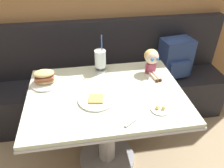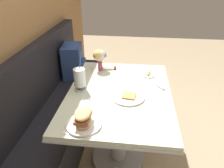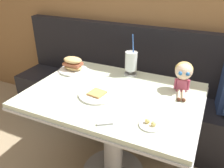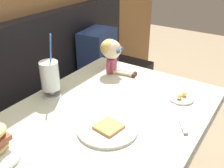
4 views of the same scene
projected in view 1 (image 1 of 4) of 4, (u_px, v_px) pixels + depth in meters
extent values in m
cube|color=black|center=(99.00, 99.00, 2.34)|extent=(2.60, 0.48, 0.45)
cube|color=black|center=(95.00, 48.00, 2.21)|extent=(2.60, 0.10, 0.55)
cube|color=beige|center=(106.00, 95.00, 1.57)|extent=(1.10, 0.80, 0.03)
cube|color=#B7BABF|center=(106.00, 97.00, 1.59)|extent=(1.11, 0.81, 0.02)
cylinder|color=#A5A8AD|center=(107.00, 130.00, 1.78)|extent=(0.14, 0.14, 0.65)
cylinder|color=gray|center=(107.00, 157.00, 1.98)|extent=(0.48, 0.48, 0.04)
cylinder|color=white|center=(97.00, 99.00, 1.49)|extent=(0.25, 0.25, 0.01)
cube|color=tan|center=(96.00, 99.00, 1.48)|extent=(0.11, 0.11, 0.01)
cylinder|color=silver|center=(100.00, 70.00, 1.81)|extent=(0.10, 0.10, 0.01)
cylinder|color=silver|center=(100.00, 68.00, 1.80)|extent=(0.03, 0.03, 0.03)
cylinder|color=silver|center=(100.00, 59.00, 1.76)|extent=(0.09, 0.09, 0.14)
cylinder|color=brown|center=(100.00, 60.00, 1.76)|extent=(0.08, 0.08, 0.12)
cylinder|color=blue|center=(102.00, 48.00, 1.70)|extent=(0.01, 0.04, 0.22)
cube|color=white|center=(46.00, 84.00, 1.66)|extent=(0.22, 0.22, 0.00)
cylinder|color=white|center=(46.00, 83.00, 1.65)|extent=(0.22, 0.22, 0.01)
ellipsoid|color=tan|center=(45.00, 80.00, 1.64)|extent=(0.15, 0.10, 0.04)
cube|color=#995138|center=(45.00, 77.00, 1.62)|extent=(0.14, 0.09, 0.02)
ellipsoid|color=tan|center=(44.00, 73.00, 1.60)|extent=(0.15, 0.10, 0.04)
cylinder|color=white|center=(160.00, 109.00, 1.41)|extent=(0.12, 0.12, 0.01)
sphere|color=#F4E07A|center=(158.00, 107.00, 1.40)|extent=(0.03, 0.03, 0.03)
sphere|color=#F4E07A|center=(164.00, 108.00, 1.40)|extent=(0.03, 0.03, 0.03)
cube|color=silver|center=(143.00, 114.00, 1.38)|extent=(0.13, 0.09, 0.00)
cube|color=#B2B5BA|center=(130.00, 123.00, 1.31)|extent=(0.08, 0.06, 0.01)
cube|color=#B74C6B|center=(151.00, 68.00, 1.77)|extent=(0.07, 0.05, 0.08)
sphere|color=beige|center=(152.00, 57.00, 1.71)|extent=(0.11, 0.11, 0.11)
ellipsoid|color=#D8B766|center=(151.00, 55.00, 1.72)|extent=(0.13, 0.12, 0.10)
sphere|color=#2D6BB2|center=(152.00, 60.00, 1.67)|extent=(0.03, 0.03, 0.03)
sphere|color=#2D6BB2|center=(157.00, 59.00, 1.68)|extent=(0.03, 0.03, 0.03)
cylinder|color=beige|center=(153.00, 77.00, 1.72)|extent=(0.04, 0.12, 0.02)
cylinder|color=beige|center=(157.00, 76.00, 1.73)|extent=(0.04, 0.12, 0.02)
sphere|color=#4C2819|center=(157.00, 81.00, 1.68)|extent=(0.03, 0.03, 0.03)
sphere|color=#4C2819|center=(160.00, 80.00, 1.68)|extent=(0.03, 0.03, 0.03)
cylinder|color=#B74C6B|center=(146.00, 68.00, 1.76)|extent=(0.02, 0.02, 0.07)
cylinder|color=#B74C6B|center=(155.00, 67.00, 1.78)|extent=(0.02, 0.02, 0.07)
cube|color=navy|center=(175.00, 57.00, 2.22)|extent=(0.32, 0.24, 0.38)
cube|color=navy|center=(179.00, 70.00, 2.17)|extent=(0.21, 0.08, 0.17)
ellipsoid|color=navy|center=(178.00, 40.00, 2.12)|extent=(0.31, 0.22, 0.07)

